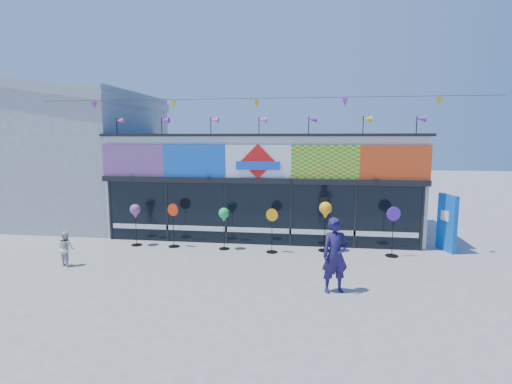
% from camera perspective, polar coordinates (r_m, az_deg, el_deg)
% --- Properties ---
extents(ground, '(80.00, 80.00, 0.00)m').
position_cam_1_polar(ground, '(11.80, -1.97, -11.82)').
color(ground, gray).
rests_on(ground, ground).
extents(kite_shop, '(16.00, 5.70, 5.31)m').
position_cam_1_polar(kite_shop, '(17.10, 1.42, 1.37)').
color(kite_shop, silver).
rests_on(kite_shop, ground).
extents(neighbour_building, '(8.18, 7.20, 6.87)m').
position_cam_1_polar(neighbour_building, '(21.56, -25.76, 5.01)').
color(neighbour_building, '#AAACAF').
rests_on(neighbour_building, ground).
extents(blue_sign, '(0.41, 1.01, 2.00)m').
position_cam_1_polar(blue_sign, '(15.50, 25.62, -3.97)').
color(blue_sign, blue).
rests_on(blue_sign, ground).
extents(spinner_0, '(0.39, 0.39, 1.55)m').
position_cam_1_polar(spinner_0, '(15.28, -16.85, -2.81)').
color(spinner_0, black).
rests_on(spinner_0, ground).
extents(spinner_1, '(0.44, 0.41, 1.59)m').
position_cam_1_polar(spinner_1, '(14.81, -11.72, -4.52)').
color(spinner_1, black).
rests_on(spinner_1, ground).
extents(spinner_2, '(0.38, 0.38, 1.50)m').
position_cam_1_polar(spinner_2, '(14.18, -4.61, -3.45)').
color(spinner_2, black).
rests_on(spinner_2, ground).
extents(spinner_3, '(0.42, 0.39, 1.54)m').
position_cam_1_polar(spinner_3, '(13.82, 2.30, -5.37)').
color(spinner_3, black).
rests_on(spinner_3, ground).
extents(spinner_4, '(0.44, 0.44, 1.75)m').
position_cam_1_polar(spinner_4, '(14.07, 9.89, -2.79)').
color(spinner_4, black).
rests_on(spinner_4, ground).
extents(spinner_5, '(0.47, 0.43, 1.69)m').
position_cam_1_polar(spinner_5, '(14.10, 18.98, -5.20)').
color(spinner_5, black).
rests_on(spinner_5, ground).
extents(adult_man, '(0.82, 0.67, 1.94)m').
position_cam_1_polar(adult_man, '(10.51, 11.25, -8.86)').
color(adult_man, '#1F1747').
rests_on(adult_man, ground).
extents(child, '(0.61, 0.51, 1.09)m').
position_cam_1_polar(child, '(13.82, -25.48, -7.28)').
color(child, silver).
rests_on(child, ground).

